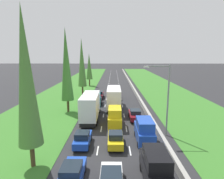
% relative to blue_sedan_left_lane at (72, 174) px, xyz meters
% --- Properties ---
extents(ground_plane, '(300.00, 300.00, 0.00)m').
position_rel_blue_sedan_left_lane_xyz_m(ground_plane, '(3.36, 50.27, -0.81)').
color(ground_plane, '#28282B').
rests_on(ground_plane, ground).
extents(grass_verge_left, '(14.00, 140.00, 0.04)m').
position_rel_blue_sedan_left_lane_xyz_m(grass_verge_left, '(-9.29, 50.27, -0.79)').
color(grass_verge_left, '#387528').
rests_on(grass_verge_left, ground).
extents(grass_verge_right, '(14.00, 140.00, 0.04)m').
position_rel_blue_sedan_left_lane_xyz_m(grass_verge_right, '(17.71, 50.27, -0.79)').
color(grass_verge_right, '#387528').
rests_on(grass_verge_right, ground).
extents(median_barrier, '(0.44, 120.00, 0.85)m').
position_rel_blue_sedan_left_lane_xyz_m(median_barrier, '(9.06, 50.27, -0.39)').
color(median_barrier, '#9E9B93').
rests_on(median_barrier, ground).
extents(lane_markings, '(3.64, 116.00, 0.01)m').
position_rel_blue_sedan_left_lane_xyz_m(lane_markings, '(3.36, 50.27, -0.81)').
color(lane_markings, white).
rests_on(lane_markings, ground).
extents(blue_sedan_left_lane, '(1.82, 4.50, 1.64)m').
position_rel_blue_sedan_left_lane_xyz_m(blue_sedan_left_lane, '(0.00, 0.00, 0.00)').
color(blue_sedan_left_lane, '#1E47B7').
rests_on(blue_sedan_left_lane, ground).
extents(yellow_hatchback_centre_lane, '(1.74, 3.90, 1.72)m').
position_rel_blue_sedan_left_lane_xyz_m(yellow_hatchback_centre_lane, '(3.56, 6.38, 0.02)').
color(yellow_hatchback_centre_lane, yellow).
rests_on(yellow_hatchback_centre_lane, ground).
extents(yellow_van_centre_lane, '(1.96, 4.90, 2.82)m').
position_rel_blue_sedan_left_lane_xyz_m(yellow_van_centre_lane, '(3.51, 12.44, 0.59)').
color(yellow_van_centre_lane, yellow).
rests_on(yellow_van_centre_lane, ground).
extents(black_van_right_lane, '(1.96, 4.90, 2.82)m').
position_rel_blue_sedan_left_lane_xyz_m(black_van_right_lane, '(6.68, 0.14, 0.59)').
color(black_van_right_lane, black).
rests_on(black_van_right_lane, ground).
extents(blue_hatchback_left_lane, '(1.74, 3.90, 1.72)m').
position_rel_blue_sedan_left_lane_xyz_m(blue_hatchback_left_lane, '(-0.16, 6.39, 0.02)').
color(blue_hatchback_left_lane, '#1E47B7').
rests_on(blue_hatchback_left_lane, ground).
extents(white_box_truck_left_lane, '(2.46, 9.40, 4.18)m').
position_rel_blue_sedan_left_lane_xyz_m(white_box_truck_left_lane, '(-0.28, 15.46, 1.37)').
color(white_box_truck_left_lane, black).
rests_on(white_box_truck_left_lane, ground).
extents(white_box_truck_centre_lane, '(2.46, 9.40, 4.18)m').
position_rel_blue_sedan_left_lane_xyz_m(white_box_truck_centre_lane, '(3.38, 21.13, 1.37)').
color(white_box_truck_centre_lane, black).
rests_on(white_box_truck_centre_lane, ground).
extents(blue_van_right_lane, '(1.96, 4.90, 2.82)m').
position_rel_blue_sedan_left_lane_xyz_m(blue_van_right_lane, '(6.97, 7.46, 0.59)').
color(blue_van_right_lane, '#1E47B7').
rests_on(blue_van_right_lane, ground).
extents(black_hatchback_left_lane, '(1.74, 3.90, 1.72)m').
position_rel_blue_sedan_left_lane_xyz_m(black_hatchback_left_lane, '(0.00, 24.46, 0.02)').
color(black_hatchback_left_lane, black).
rests_on(black_hatchback_left_lane, ground).
extents(maroon_sedan_left_lane, '(1.82, 4.50, 1.64)m').
position_rel_blue_sedan_left_lane_xyz_m(maroon_sedan_left_lane, '(-0.05, 30.43, 0.00)').
color(maroon_sedan_left_lane, maroon).
rests_on(maroon_sedan_left_lane, ground).
extents(maroon_sedan_right_lane, '(1.82, 4.50, 1.64)m').
position_rel_blue_sedan_left_lane_xyz_m(maroon_sedan_right_lane, '(6.74, 15.24, 0.00)').
color(maroon_sedan_right_lane, maroon).
rests_on(maroon_sedan_right_lane, ground).
extents(black_van_centre_lane, '(1.96, 4.90, 2.82)m').
position_rel_blue_sedan_left_lane_xyz_m(black_van_centre_lane, '(3.41, 30.02, 0.59)').
color(black_van_centre_lane, black).
rests_on(black_van_centre_lane, ground).
extents(poplar_tree_nearest, '(2.16, 2.16, 14.42)m').
position_rel_blue_sedan_left_lane_xyz_m(poplar_tree_nearest, '(-4.13, 2.35, 7.45)').
color(poplar_tree_nearest, '#4C3823').
rests_on(poplar_tree_nearest, ground).
extents(poplar_tree_second, '(2.17, 2.17, 14.83)m').
position_rel_blue_sedan_left_lane_xyz_m(poplar_tree_second, '(-4.87, 19.29, 7.65)').
color(poplar_tree_second, '#4C3823').
rests_on(poplar_tree_second, ground).
extents(poplar_tree_third, '(2.16, 2.16, 14.21)m').
position_rel_blue_sedan_left_lane_xyz_m(poplar_tree_third, '(-4.66, 34.19, 7.35)').
color(poplar_tree_third, '#4C3823').
rests_on(poplar_tree_third, ground).
extents(poplar_tree_fourth, '(2.06, 2.06, 10.51)m').
position_rel_blue_sedan_left_lane_xyz_m(poplar_tree_fourth, '(-4.63, 48.08, 5.49)').
color(poplar_tree_fourth, '#4C3823').
rests_on(poplar_tree_fourth, ground).
extents(street_light_mast, '(3.20, 0.28, 9.00)m').
position_rel_blue_sedan_left_lane_xyz_m(street_light_mast, '(9.74, 9.34, 4.42)').
color(street_light_mast, gray).
rests_on(street_light_mast, ground).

